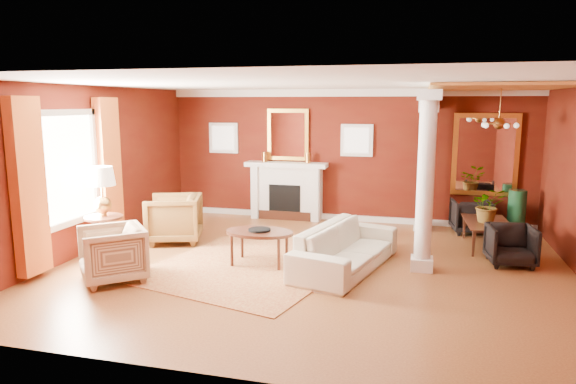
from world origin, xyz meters
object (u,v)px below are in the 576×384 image
(dining_table, at_px, (489,227))
(coffee_table, at_px, (260,234))
(armchair_leopard, at_px, (174,216))
(sofa, at_px, (346,240))
(armchair_stripe, at_px, (112,251))
(side_table, at_px, (102,197))

(dining_table, bearing_deg, coffee_table, 114.84)
(armchair_leopard, xyz_separation_m, coffee_table, (1.99, -0.92, 0.02))
(sofa, bearing_deg, coffee_table, 109.14)
(sofa, xyz_separation_m, coffee_table, (-1.39, -0.12, 0.05))
(coffee_table, relative_size, dining_table, 0.81)
(armchair_leopard, relative_size, coffee_table, 0.89)
(armchair_leopard, relative_size, armchair_stripe, 1.10)
(sofa, distance_m, armchair_stripe, 3.55)
(sofa, relative_size, dining_table, 1.74)
(coffee_table, relative_size, side_table, 0.71)
(armchair_leopard, xyz_separation_m, side_table, (-0.65, -1.26, 0.57))
(armchair_leopard, height_order, coffee_table, armchair_leopard)
(side_table, xyz_separation_m, dining_table, (6.36, 2.29, -0.68))
(sofa, distance_m, dining_table, 2.97)
(armchair_leopard, height_order, side_table, side_table)
(sofa, relative_size, armchair_stripe, 2.64)
(armchair_leopard, distance_m, armchair_stripe, 2.22)
(coffee_table, height_order, side_table, side_table)
(sofa, bearing_deg, armchair_stripe, 127.82)
(armchair_stripe, distance_m, coffee_table, 2.27)
(armchair_leopard, distance_m, coffee_table, 2.19)
(sofa, relative_size, side_table, 1.52)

